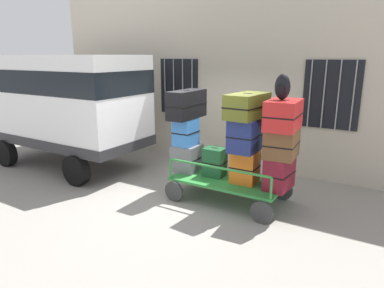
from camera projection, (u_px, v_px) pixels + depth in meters
name	position (u px, v px, depth m)	size (l,w,h in m)	color
ground_plane	(194.00, 192.00, 7.35)	(40.00, 40.00, 0.00)	gray
building_wall	(242.00, 69.00, 8.66)	(12.00, 0.38, 5.00)	#BCB29E
van	(65.00, 99.00, 8.81)	(4.28, 2.04, 2.85)	white
luggage_cart	(229.00, 183.00, 6.87)	(2.24, 1.26, 0.46)	#2D8438
cart_railing	(229.00, 163.00, 6.76)	(2.12, 1.12, 0.41)	#2D8438
suitcase_left_bottom	(187.00, 158.00, 7.29)	(0.54, 0.56, 0.57)	slate
suitcase_left_middle	(186.00, 132.00, 7.12)	(0.39, 0.51, 0.56)	#3372C6
suitcase_left_top	(187.00, 104.00, 7.02)	(0.41, 1.01, 0.57)	black
suitcase_midleft_bottom	(215.00, 162.00, 6.96)	(0.42, 0.38, 0.59)	#194C28
suitcase_center_bottom	(245.00, 167.00, 6.59)	(0.50, 0.46, 0.64)	orange
suitcase_center_middle	(246.00, 134.00, 6.44)	(0.51, 0.80, 0.62)	navy
suitcase_center_top	(247.00, 106.00, 6.31)	(0.59, 1.02, 0.46)	#4C5119
suitcase_midright_bottom	(279.00, 173.00, 6.28)	(0.46, 0.65, 0.60)	maroon
suitcase_midright_middle	(282.00, 143.00, 6.16)	(0.58, 0.74, 0.51)	brown
suitcase_midright_top	(283.00, 115.00, 6.03)	(0.59, 0.90, 0.53)	#B21E1E
backpack	(282.00, 87.00, 5.90)	(0.27, 0.22, 0.44)	black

